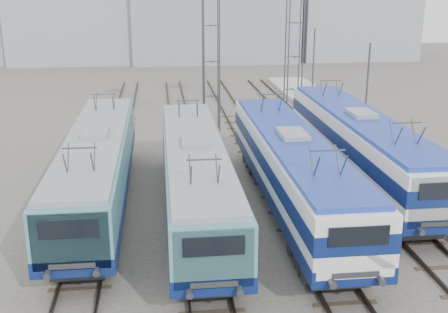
% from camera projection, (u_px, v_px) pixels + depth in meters
% --- Properties ---
extents(ground, '(160.00, 160.00, 0.00)m').
position_uv_depth(ground, '(268.00, 278.00, 20.52)').
color(ground, '#514C47').
extents(platform, '(4.00, 70.00, 0.30)m').
position_uv_depth(platform, '(432.00, 188.00, 29.19)').
color(platform, '#9E9E99').
rests_on(platform, ground).
extents(locomotive_far_left, '(2.79, 17.63, 3.32)m').
position_uv_depth(locomotive_far_left, '(97.00, 165.00, 26.26)').
color(locomotive_far_left, '#0C1A50').
rests_on(locomotive_far_left, ground).
extents(locomotive_center_left, '(2.75, 17.34, 3.26)m').
position_uv_depth(locomotive_center_left, '(195.00, 174.00, 25.05)').
color(locomotive_center_left, '#0C1A50').
rests_on(locomotive_center_left, ground).
extents(locomotive_center_right, '(2.84, 17.94, 3.37)m').
position_uv_depth(locomotive_center_right, '(292.00, 166.00, 25.82)').
color(locomotive_center_right, '#0C1A50').
rests_on(locomotive_center_right, ground).
extents(locomotive_far_right, '(2.88, 18.22, 3.42)m').
position_uv_depth(locomotive_far_right, '(360.00, 142.00, 29.63)').
color(locomotive_far_right, '#0C1A50').
rests_on(locomotive_far_right, ground).
extents(catenary_tower_west, '(4.50, 1.20, 12.00)m').
position_uv_depth(catenary_tower_west, '(211.00, 38.00, 39.43)').
color(catenary_tower_west, '#3F4247').
rests_on(catenary_tower_west, ground).
extents(catenary_tower_east, '(4.50, 1.20, 12.00)m').
position_uv_depth(catenary_tower_east, '(295.00, 35.00, 42.05)').
color(catenary_tower_east, '#3F4247').
rests_on(catenary_tower_east, ground).
extents(mast_mid, '(0.12, 0.12, 7.00)m').
position_uv_depth(mast_mid, '(366.00, 102.00, 33.72)').
color(mast_mid, '#3F4247').
rests_on(mast_mid, ground).
extents(mast_rear, '(0.12, 0.12, 7.00)m').
position_uv_depth(mast_rear, '(313.00, 72.00, 45.10)').
color(mast_rear, '#3F4247').
rests_on(mast_rear, ground).
extents(building_west, '(18.00, 12.00, 14.00)m').
position_uv_depth(building_west, '(80.00, 9.00, 75.74)').
color(building_west, '#8B919C').
rests_on(building_west, ground).
extents(building_east, '(16.00, 12.00, 12.00)m').
position_uv_depth(building_east, '(352.00, 15.00, 80.22)').
color(building_east, '#8B919C').
rests_on(building_east, ground).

